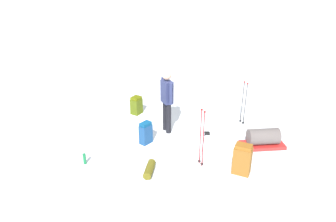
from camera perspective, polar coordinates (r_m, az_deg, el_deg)
name	(u,v)px	position (r m, az deg, el deg)	size (l,w,h in m)	color
ground_plane	(168,135)	(8.53, 0.00, -4.27)	(80.00, 80.00, 0.00)	white
skier_standing	(167,99)	(8.31, -0.21, 2.22)	(0.55, 0.32, 1.70)	black
ski_pair_near	(207,134)	(8.60, 7.05, -4.13)	(0.50, 1.86, 0.05)	silver
backpack_large_dark	(242,159)	(7.06, 13.21, -8.48)	(0.41, 0.45, 0.71)	brown
backpack_bright	(136,105)	(9.67, -5.70, 1.01)	(0.40, 0.40, 0.55)	#455311
backpack_small_spare	(146,133)	(8.04, -4.02, -3.97)	(0.36, 0.36, 0.58)	navy
ski_poles_planted_near	(244,101)	(9.08, 13.52, 1.79)	(0.20, 0.11, 1.26)	#272528
ski_poles_planted_far	(202,135)	(6.98, 6.12, -4.37)	(0.19, 0.11, 1.38)	maroon
gear_sled	(263,139)	(8.23, 16.71, -4.81)	(0.49, 1.10, 0.49)	red
sleeping_mat_rolled	(149,169)	(7.05, -3.36, -10.40)	(0.18, 0.18, 0.55)	brown
thermos_bottle	(85,159)	(7.54, -14.77, -8.32)	(0.07, 0.07, 0.26)	#166D39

